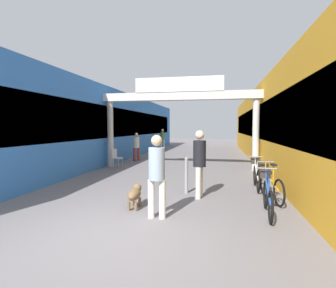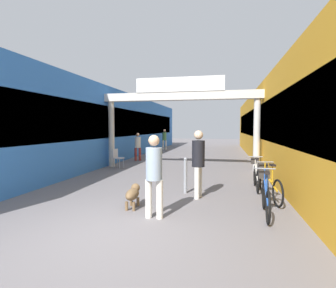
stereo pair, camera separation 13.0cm
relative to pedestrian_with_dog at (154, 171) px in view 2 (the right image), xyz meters
name	(u,v)px [view 2 (the right image)]	position (x,y,z in m)	size (l,w,h in m)	color
ground_plane	(109,234)	(-0.56, -0.98, -1.00)	(80.00, 80.00, 0.00)	slate
storefront_left	(108,126)	(-5.65, 10.02, 0.97)	(3.00, 26.00, 3.93)	blue
storefront_right	(283,126)	(4.53, 10.02, 0.97)	(3.00, 26.00, 3.93)	gold
arcade_sign_gateway	(180,105)	(-0.56, 6.57, 1.93)	(7.40, 0.47, 4.13)	beige
pedestrian_with_dog	(154,171)	(0.00, 0.00, 0.00)	(0.38, 0.34, 1.74)	silver
pedestrian_companion	(198,159)	(0.75, 1.78, 0.05)	(0.39, 0.40, 1.82)	silver
pedestrian_carrying_crate	(138,145)	(-3.40, 9.02, -0.10)	(0.45, 0.45, 1.58)	#99332D
pedestrian_elderly_walking	(164,138)	(-3.48, 16.22, 0.00)	(0.40, 0.40, 1.75)	silver
dog_on_leash	(133,194)	(-0.68, 0.60, -0.67)	(0.33, 0.73, 0.53)	brown
bicycle_blue_nearest	(266,194)	(2.32, 0.75, -0.56)	(0.46, 1.69, 0.98)	black
bicycle_orange_second	(269,183)	(2.58, 1.95, -0.56)	(0.48, 1.67, 0.98)	black
bicycle_silver_third	(256,174)	(2.40, 3.25, -0.56)	(0.46, 1.69, 0.98)	black
bollard_post_metal	(185,175)	(0.34, 2.20, -0.47)	(0.10, 0.10, 1.04)	gray
cafe_chair_aluminium_nearer	(117,156)	(-3.47, 6.19, -0.46)	(0.47, 0.47, 0.89)	gray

